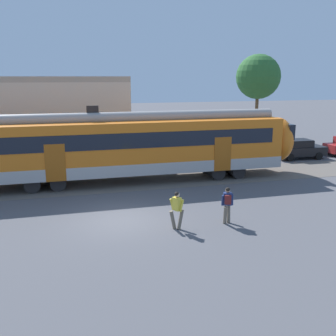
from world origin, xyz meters
name	(u,v)px	position (x,y,z in m)	size (l,w,h in m)	color
ground_plane	(122,221)	(0.00, 0.00, 0.00)	(160.00, 160.00, 0.00)	#515156
pedestrian_yellow	(177,208)	(2.14, -1.62, 0.96)	(0.71, 0.51, 1.67)	#6B6051
pedestrian_navy	(227,202)	(4.48, -1.56, 0.99)	(0.63, 0.60, 1.67)	#6B6051
parked_car_black	(299,149)	(15.70, 10.15, 0.78)	(4.03, 1.82, 1.54)	black
background_building	(8,121)	(-6.19, 13.92, 3.21)	(17.35, 5.00, 9.20)	beige
street_tree_right	(258,77)	(16.23, 18.68, 6.35)	(4.30, 4.30, 8.53)	brown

